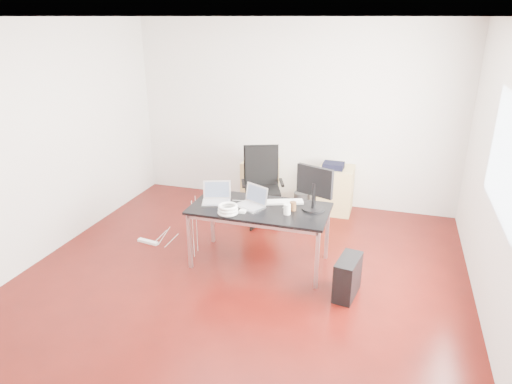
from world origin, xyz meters
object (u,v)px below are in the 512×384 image
(office_chair, at_px, (262,182))
(filing_cabinet_left, at_px, (260,182))
(desk, at_px, (260,212))
(pc_tower, at_px, (347,277))
(filing_cabinet_right, at_px, (335,190))

(office_chair, height_order, filing_cabinet_left, office_chair)
(desk, relative_size, pc_tower, 3.56)
(filing_cabinet_left, relative_size, filing_cabinet_right, 1.00)
(desk, bearing_deg, filing_cabinet_left, 106.57)
(filing_cabinet_right, distance_m, pc_tower, 2.28)
(office_chair, distance_m, filing_cabinet_left, 0.75)
(filing_cabinet_left, bearing_deg, filing_cabinet_right, 0.00)
(desk, xyz_separation_m, office_chair, (-0.32, 1.18, -0.07))
(desk, distance_m, filing_cabinet_right, 1.98)
(filing_cabinet_right, relative_size, pc_tower, 1.56)
(desk, relative_size, filing_cabinet_left, 2.29)
(desk, relative_size, office_chair, 1.48)
(pc_tower, bearing_deg, filing_cabinet_right, 110.40)
(filing_cabinet_left, distance_m, pc_tower, 2.77)
(filing_cabinet_left, bearing_deg, desk, -73.43)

